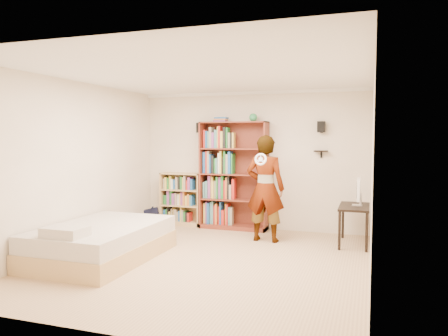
# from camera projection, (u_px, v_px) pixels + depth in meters

# --- Properties ---
(ground) EXTENTS (4.50, 5.00, 0.01)m
(ground) POSITION_uv_depth(u_px,v_px,m) (207.00, 261.00, 6.35)
(ground) COLOR tan
(ground) RESTS_ON ground
(room_shell) EXTENTS (4.52, 5.02, 2.71)m
(room_shell) POSITION_uv_depth(u_px,v_px,m) (207.00, 140.00, 6.23)
(room_shell) COLOR white
(room_shell) RESTS_ON ground
(crown_molding) EXTENTS (4.50, 5.00, 0.06)m
(crown_molding) POSITION_uv_depth(u_px,v_px,m) (206.00, 76.00, 6.17)
(crown_molding) COLOR white
(crown_molding) RESTS_ON room_shell
(speaker_left) EXTENTS (0.14, 0.12, 0.20)m
(speaker_left) POSITION_uv_depth(u_px,v_px,m) (200.00, 128.00, 8.82)
(speaker_left) COLOR black
(speaker_left) RESTS_ON room_shell
(speaker_right) EXTENTS (0.14, 0.12, 0.20)m
(speaker_right) POSITION_uv_depth(u_px,v_px,m) (321.00, 127.00, 8.05)
(speaker_right) COLOR black
(speaker_right) RESTS_ON room_shell
(wall_shelf) EXTENTS (0.25, 0.16, 0.02)m
(wall_shelf) POSITION_uv_depth(u_px,v_px,m) (321.00, 151.00, 8.09)
(wall_shelf) COLOR black
(wall_shelf) RESTS_ON room_shell
(tall_bookshelf) EXTENTS (1.33, 0.39, 2.11)m
(tall_bookshelf) POSITION_uv_depth(u_px,v_px,m) (234.00, 176.00, 8.56)
(tall_bookshelf) COLOR maroon
(tall_bookshelf) RESTS_ON ground
(low_bookshelf) EXTENTS (0.86, 0.32, 1.08)m
(low_bookshelf) POSITION_uv_depth(u_px,v_px,m) (182.00, 199.00, 8.99)
(low_bookshelf) COLOR tan
(low_bookshelf) RESTS_ON ground
(computer_desk) EXTENTS (0.48, 0.97, 0.66)m
(computer_desk) POSITION_uv_depth(u_px,v_px,m) (354.00, 225.00, 7.33)
(computer_desk) COLOR black
(computer_desk) RESTS_ON ground
(imac) EXTENTS (0.15, 0.46, 0.46)m
(imac) POSITION_uv_depth(u_px,v_px,m) (357.00, 192.00, 7.30)
(imac) COLOR white
(imac) RESTS_ON computer_desk
(daybed) EXTENTS (1.41, 2.17, 0.64)m
(daybed) POSITION_uv_depth(u_px,v_px,m) (102.00, 238.00, 6.47)
(daybed) COLOR beige
(daybed) RESTS_ON ground
(person) EXTENTS (0.69, 0.47, 1.85)m
(person) POSITION_uv_depth(u_px,v_px,m) (265.00, 188.00, 7.54)
(person) COLOR black
(person) RESTS_ON ground
(wii_wheel) EXTENTS (0.21, 0.08, 0.21)m
(wii_wheel) POSITION_uv_depth(u_px,v_px,m) (261.00, 159.00, 7.18)
(wii_wheel) COLOR white
(wii_wheel) RESTS_ON person
(navy_bag) EXTENTS (0.35, 0.29, 0.41)m
(navy_bag) POSITION_uv_depth(u_px,v_px,m) (153.00, 218.00, 8.67)
(navy_bag) COLOR black
(navy_bag) RESTS_ON ground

